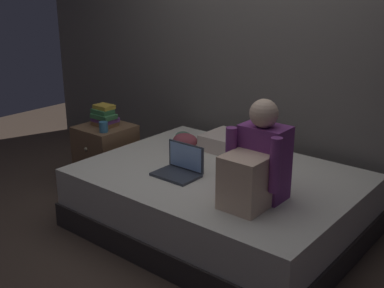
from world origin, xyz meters
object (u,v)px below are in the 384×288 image
mug (104,127)px  clothes_pile (185,140)px  bed (219,201)px  book_stack (104,116)px  person_sitting (256,164)px  pillow (238,144)px  laptop (180,167)px  nightstand (106,156)px

mug → clothes_pile: bearing=32.7°
bed → mug: (-1.17, -0.09, 0.38)m
bed → clothes_pile: size_ratio=6.41×
book_stack → bed: bearing=-1.9°
person_sitting → mug: person_sitting is taller
bed → person_sitting: (0.46, -0.25, 0.49)m
mug → bed: bearing=4.3°
bed → book_stack: size_ratio=8.77×
pillow → book_stack: book_stack is taller
mug → laptop: bearing=-7.6°
laptop → mug: 0.99m
bed → mug: size_ratio=22.22×
laptop → book_stack: bearing=166.8°
bed → pillow: bearing=108.3°
pillow → mug: bearing=-152.2°
book_stack → person_sitting: bearing=-9.4°
laptop → clothes_pile: 0.64m
person_sitting → pillow: (-0.61, 0.70, -0.19)m
nightstand → laptop: 1.16m
person_sitting → mug: (-1.63, 0.16, -0.11)m
laptop → book_stack: (-1.12, 0.26, 0.13)m
pillow → person_sitting: bearing=-48.9°
person_sitting → mug: bearing=174.4°
nightstand → pillow: bearing=20.0°
pillow → nightstand: bearing=-160.0°
person_sitting → book_stack: size_ratio=2.87×
nightstand → book_stack: 0.37m
nightstand → clothes_pile: bearing=19.8°
bed → nightstand: size_ratio=3.55×
laptop → mug: laptop is taller
nightstand → mug: (0.13, -0.12, 0.33)m
person_sitting → book_stack: bearing=170.6°
bed → person_sitting: 0.72m
nightstand → clothes_pile: 0.80m
book_stack → mug: 0.20m
person_sitting → nightstand: bearing=170.9°
person_sitting → laptop: size_ratio=2.05×
book_stack → mug: book_stack is taller
person_sitting → bed: bearing=151.7°
nightstand → mug: 0.37m
clothes_pile → nightstand: bearing=-160.2°
bed → nightstand: 1.30m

